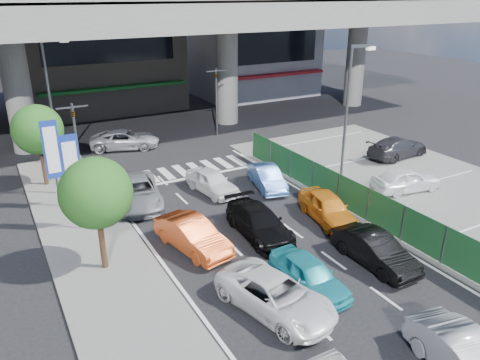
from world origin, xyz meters
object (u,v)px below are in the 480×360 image
tree_far (38,130)px  traffic_cone (366,196)px  traffic_light_right (216,85)px  taxi_orange_left (192,235)px  crossing_wagon_silver (125,140)px  kei_truck_front_right (267,178)px  parked_sedan_white (406,179)px  sedan_white_front_mid (212,182)px  signboard_far (52,152)px  tree_near (96,193)px  street_lamp_right (349,106)px  traffic_light_left (75,127)px  parked_sedan_dgrey (398,147)px  taxi_orange_right (328,207)px  sedan_black_mid (259,222)px  signboard_near (72,170)px  street_lamp_left (52,91)px  taxi_teal_mid (309,274)px  hatch_black_mid_right (375,250)px  wagon_silver_front_left (137,192)px  sedan_white_mid_left (275,295)px

tree_far → traffic_cone: bearing=-36.4°
traffic_light_right → taxi_orange_left: size_ratio=1.24×
crossing_wagon_silver → traffic_cone: (8.60, -15.44, -0.26)m
kei_truck_front_right → parked_sedan_white: parked_sedan_white is taller
taxi_orange_left → sedan_white_front_mid: taxi_orange_left is taller
signboard_far → tree_far: 3.53m
tree_near → kei_truck_front_right: size_ratio=1.26×
street_lamp_right → tree_near: bearing=-172.0°
traffic_light_left → parked_sedan_dgrey: (20.04, -3.76, -3.19)m
taxi_orange_right → tree_far: bearing=145.6°
sedan_black_mid → traffic_light_left: bearing=129.0°
tree_far → sedan_black_mid: (7.79, -11.07, -2.73)m
parked_sedan_dgrey → crossing_wagon_silver: bearing=49.7°
street_lamp_right → signboard_far: bearing=161.3°
signboard_near → signboard_far: same height
traffic_light_left → parked_sedan_dgrey: size_ratio=1.10×
street_lamp_left → tree_far: street_lamp_left is taller
signboard_far → taxi_orange_left: (4.39, -7.24, -2.37)m
parked_sedan_dgrey → traffic_cone: 8.37m
tree_far → crossing_wagon_silver: (6.01, 4.65, -2.72)m
traffic_light_right → taxi_teal_mid: (-6.06, -20.13, -3.29)m
signboard_near → tree_near: bearing=-87.1°
traffic_cone → parked_sedan_dgrey: bearing=32.8°
hatch_black_mid_right → wagon_silver_front_left: size_ratio=0.81×
sedan_black_mid → kei_truck_front_right: size_ratio=1.19×
tree_far → kei_truck_front_right: tree_far is taller
signboard_near → taxi_orange_left: (3.99, -4.24, -2.37)m
tree_near → taxi_orange_right: tree_near is taller
taxi_orange_right → parked_sedan_white: size_ratio=1.02×
taxi_teal_mid → street_lamp_right: bearing=41.7°
hatch_black_mid_right → parked_sedan_white: bearing=34.6°
parked_sedan_white → street_lamp_left: bearing=58.2°
parked_sedan_dgrey → traffic_cone: parked_sedan_dgrey is taller
sedan_black_mid → wagon_silver_front_left: (-3.87, 6.07, 0.03)m
street_lamp_left → traffic_light_right: bearing=4.8°
traffic_cone → sedan_white_mid_left: bearing=-150.0°
hatch_black_mid_right → wagon_silver_front_left: 12.51m
street_lamp_left → wagon_silver_front_left: bearing=-73.9°
signboard_near → street_lamp_left: bearing=85.0°
traffic_light_right → parked_sedan_white: 16.13m
traffic_light_right → street_lamp_right: 13.13m
parked_sedan_white → tree_far: bearing=68.2°
traffic_light_left → crossing_wagon_silver: (4.41, 7.15, -3.26)m
signboard_near → sedan_black_mid: signboard_near is taller
traffic_cone → traffic_light_right: bearing=94.9°
wagon_silver_front_left → sedan_white_front_mid: wagon_silver_front_left is taller
taxi_orange_left → street_lamp_right: bearing=0.2°
tree_far → street_lamp_left: bearing=67.2°
sedan_black_mid → street_lamp_right: bearing=22.8°
taxi_orange_right → parked_sedan_white: (6.12, 0.68, 0.05)m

